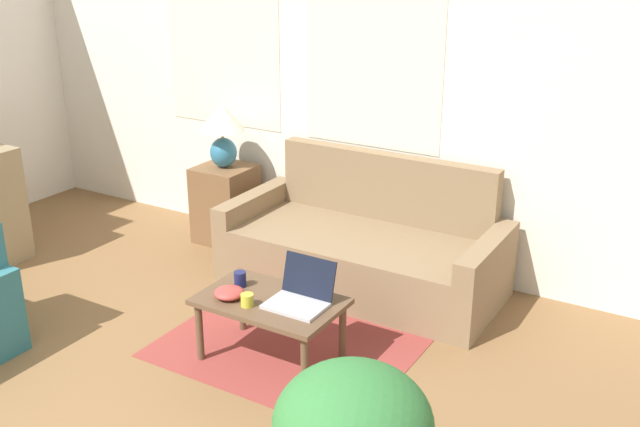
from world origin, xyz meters
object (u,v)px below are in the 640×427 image
couch (366,249)px  cup_yellow (247,300)px  table_lamp (222,127)px  cup_navy (240,279)px  laptop (301,295)px  snack_bowl (229,293)px  coffee_table (270,307)px

couch → cup_yellow: 1.37m
table_lamp → cup_yellow: table_lamp is taller
cup_navy → cup_yellow: bearing=-44.7°
laptop → snack_bowl: (-0.40, -0.15, -0.03)m
couch → cup_navy: (-0.24, -1.18, 0.19)m
table_lamp → cup_navy: bearing=-49.4°
coffee_table → snack_bowl: bearing=-154.6°
couch → coffee_table: (0.01, -1.23, 0.09)m
table_lamp → snack_bowl: table_lamp is taller
laptop → cup_yellow: (-0.25, -0.18, -0.02)m
coffee_table → laptop: (0.18, 0.05, 0.11)m
coffee_table → snack_bowl: size_ratio=4.69×
coffee_table → table_lamp: bearing=135.3°
couch → snack_bowl: (-0.20, -1.33, 0.18)m
table_lamp → laptop: table_lamp is taller
couch → snack_bowl: size_ratio=11.14×
coffee_table → snack_bowl: (-0.22, -0.10, 0.08)m
coffee_table → cup_yellow: size_ratio=11.24×
couch → cup_navy: size_ratio=21.08×
coffee_table → laptop: 0.22m
cup_yellow → laptop: bearing=36.3°
coffee_table → snack_bowl: snack_bowl is taller
coffee_table → laptop: bearing=14.8°
couch → laptop: couch is taller
cup_navy → snack_bowl: (0.03, -0.15, -0.02)m
cup_navy → snack_bowl: cup_navy is taller
couch → laptop: (0.19, -1.18, 0.20)m
coffee_table → couch: bearing=90.6°
couch → table_lamp: size_ratio=3.76×
coffee_table → cup_navy: cup_navy is taller
coffee_table → cup_navy: (-0.25, 0.05, 0.10)m
laptop → cup_navy: (-0.43, 0.00, -0.01)m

